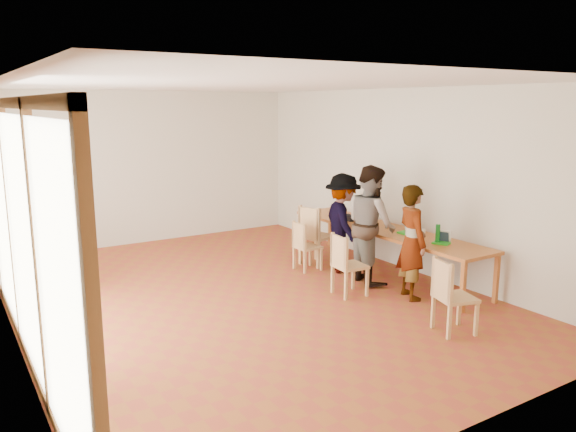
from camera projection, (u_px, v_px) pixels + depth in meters
name	position (u px, v px, depth m)	size (l,w,h in m)	color
ground	(245.00, 297.00, 8.13)	(8.00, 8.00, 0.00)	#9B3D25
wall_back	(149.00, 168.00, 11.15)	(6.00, 0.10, 3.00)	beige
wall_front	(476.00, 261.00, 4.52)	(6.00, 0.10, 3.00)	beige
wall_right	(402.00, 179.00, 9.40)	(0.10, 8.00, 3.00)	beige
window_wall	(9.00, 217.00, 6.28)	(0.10, 8.00, 3.00)	white
ceiling	(242.00, 83.00, 7.53)	(6.00, 8.00, 0.04)	white
communal_table	(384.00, 231.00, 9.16)	(0.80, 4.00, 0.75)	#B36027
side_table	(31.00, 235.00, 9.06)	(0.90, 0.90, 0.75)	#B36027
chair_near	(449.00, 289.00, 6.73)	(0.53, 0.53, 0.49)	tan
chair_mid	(344.00, 259.00, 8.07)	(0.46, 0.46, 0.48)	tan
chair_far	(303.00, 241.00, 9.32)	(0.39, 0.39, 0.44)	tan
chair_empty	(313.00, 229.00, 9.59)	(0.58, 0.58, 0.55)	tan
chair_spare	(81.00, 252.00, 8.49)	(0.45, 0.45, 0.47)	tan
person_near	(412.00, 242.00, 7.94)	(0.60, 0.39, 1.64)	gray
person_mid	(371.00, 224.00, 8.67)	(0.89, 0.69, 1.83)	gray
person_far	(343.00, 223.00, 9.21)	(1.06, 0.61, 1.64)	gray
laptop_near	(442.00, 240.00, 8.15)	(0.27, 0.29, 0.19)	green
laptop_mid	(408.00, 230.00, 8.77)	(0.23, 0.26, 0.21)	green
laptop_far	(370.00, 220.00, 9.55)	(0.24, 0.25, 0.18)	green
yellow_mug	(313.00, 211.00, 10.35)	(0.12, 0.12, 0.09)	yellow
green_bottle	(438.00, 234.00, 8.14)	(0.07, 0.07, 0.28)	#127B20
clear_glass	(370.00, 216.00, 9.94)	(0.07, 0.07, 0.09)	silver
condiment_cup	(423.00, 231.00, 8.83)	(0.08, 0.08, 0.06)	white
pink_phone	(358.00, 223.00, 9.50)	(0.05, 0.10, 0.01)	#BE3575
black_pouch	(349.00, 218.00, 9.78)	(0.16, 0.26, 0.09)	black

